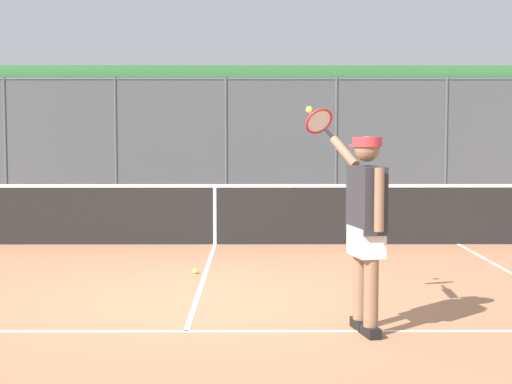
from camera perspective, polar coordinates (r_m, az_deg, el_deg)
name	(u,v)px	position (r m, az deg, el deg)	size (l,w,h in m)	color
ground_plane	(197,298)	(8.59, -4.28, -7.66)	(60.00, 60.00, 0.00)	#B27551
court_line_markings	(184,338)	(6.96, -5.26, -10.52)	(7.83, 10.01, 0.01)	white
fence_backdrop	(227,138)	(18.63, -2.11, 3.93)	(18.10, 1.37, 3.32)	#474C51
tennis_net	(215,213)	(12.53, -3.00, -1.57)	(10.06, 0.09, 1.07)	#2D2D2D
tennis_player	(365,217)	(7.04, 7.91, -1.80)	(0.68, 1.36, 2.05)	black
tennis_ball_mid_court	(195,271)	(10.01, -4.43, -5.75)	(0.07, 0.07, 0.07)	#D6E042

